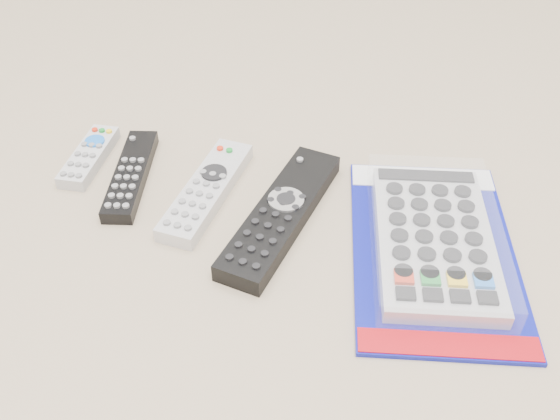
% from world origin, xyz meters
% --- Properties ---
extents(remote_small_grey, '(0.04, 0.13, 0.02)m').
position_xyz_m(remote_small_grey, '(-0.24, 0.05, 0.01)').
color(remote_small_grey, '#A9A9AB').
rests_on(remote_small_grey, ground).
extents(remote_slim_black, '(0.07, 0.18, 0.02)m').
position_xyz_m(remote_slim_black, '(-0.16, 0.03, 0.01)').
color(remote_slim_black, black).
rests_on(remote_slim_black, ground).
extents(remote_silver_dvd, '(0.07, 0.20, 0.02)m').
position_xyz_m(remote_silver_dvd, '(-0.06, 0.02, 0.01)').
color(remote_silver_dvd, '#BCBCC1').
rests_on(remote_silver_dvd, ground).
extents(remote_large_black, '(0.11, 0.25, 0.03)m').
position_xyz_m(remote_large_black, '(0.05, -0.01, 0.01)').
color(remote_large_black, black).
rests_on(remote_large_black, ground).
extents(jumbo_remote_packaged, '(0.23, 0.33, 0.04)m').
position_xyz_m(jumbo_remote_packaged, '(0.23, -0.01, 0.02)').
color(jumbo_remote_packaged, navy).
rests_on(jumbo_remote_packaged, ground).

